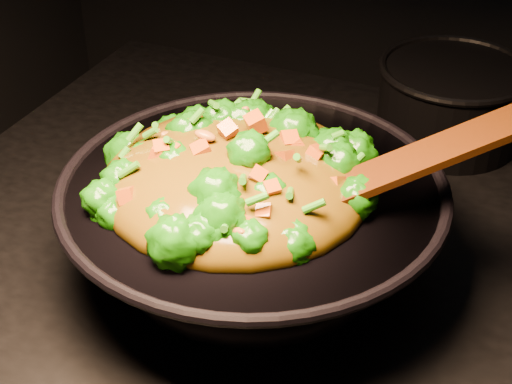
% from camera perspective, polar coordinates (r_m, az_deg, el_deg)
% --- Properties ---
extents(wok, '(0.59, 0.59, 0.13)m').
position_cam_1_polar(wok, '(0.98, -0.23, -2.68)').
color(wok, black).
rests_on(wok, stovetop).
extents(stir_fry, '(0.35, 0.35, 0.11)m').
position_cam_1_polar(stir_fry, '(0.91, -1.46, 3.32)').
color(stir_fry, '#1A7008').
rests_on(stir_fry, wok).
extents(spatula, '(0.31, 0.21, 0.14)m').
position_cam_1_polar(spatula, '(0.89, 11.01, 2.06)').
color(spatula, '#3D1307').
rests_on(spatula, wok).
extents(back_pot, '(0.25, 0.25, 0.13)m').
position_cam_1_polar(back_pot, '(1.30, 13.97, 6.34)').
color(back_pot, black).
rests_on(back_pot, stovetop).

